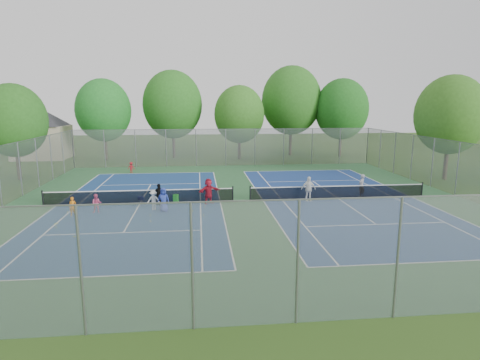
% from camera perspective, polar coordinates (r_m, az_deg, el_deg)
% --- Properties ---
extents(ground, '(120.00, 120.00, 0.00)m').
position_cam_1_polar(ground, '(28.27, 0.21, -2.97)').
color(ground, '#2D4D18').
rests_on(ground, ground).
extents(court_pad, '(32.00, 32.00, 0.01)m').
position_cam_1_polar(court_pad, '(28.27, 0.21, -2.96)').
color(court_pad, '#2B5B33').
rests_on(court_pad, ground).
extents(court_left, '(10.97, 23.77, 0.01)m').
position_cam_1_polar(court_left, '(28.40, -14.00, -3.21)').
color(court_left, navy).
rests_on(court_left, court_pad).
extents(court_right, '(10.97, 23.77, 0.01)m').
position_cam_1_polar(court_right, '(29.82, 13.72, -2.52)').
color(court_right, navy).
rests_on(court_right, court_pad).
extents(net_left, '(12.87, 0.10, 0.91)m').
position_cam_1_polar(net_left, '(28.30, -14.04, -2.34)').
color(net_left, black).
rests_on(net_left, ground).
extents(net_right, '(12.87, 0.10, 0.91)m').
position_cam_1_polar(net_right, '(29.72, 13.76, -1.70)').
color(net_right, black).
rests_on(net_right, ground).
extents(fence_north, '(32.00, 0.10, 4.00)m').
position_cam_1_polar(fence_north, '(43.64, -2.05, 4.64)').
color(fence_north, gray).
rests_on(fence_north, ground).
extents(fence_south, '(32.00, 0.10, 4.00)m').
position_cam_1_polar(fence_south, '(12.61, 8.19, -11.61)').
color(fence_south, gray).
rests_on(fence_south, ground).
extents(fence_east, '(0.10, 32.00, 4.00)m').
position_cam_1_polar(fence_east, '(33.56, 28.52, 1.39)').
color(fence_east, gray).
rests_on(fence_east, ground).
extents(house, '(11.03, 11.03, 7.30)m').
position_cam_1_polar(house, '(54.77, -26.52, 7.12)').
color(house, '#B7A88C').
rests_on(house, ground).
extents(tree_nw, '(6.40, 6.40, 9.58)m').
position_cam_1_polar(tree_nw, '(50.51, -18.85, 9.36)').
color(tree_nw, '#443326').
rests_on(tree_nw, ground).
extents(tree_nl, '(7.20, 7.20, 10.69)m').
position_cam_1_polar(tree_nl, '(50.37, -9.58, 10.53)').
color(tree_nl, '#443326').
rests_on(tree_nl, ground).
extents(tree_nc, '(6.00, 6.00, 8.85)m').
position_cam_1_polar(tree_nc, '(48.55, -0.10, 9.31)').
color(tree_nc, '#443326').
rests_on(tree_nc, ground).
extents(tree_nr, '(7.60, 7.60, 11.42)m').
position_cam_1_polar(tree_nr, '(52.65, 7.31, 11.15)').
color(tree_nr, '#443326').
rests_on(tree_nr, ground).
extents(tree_ne, '(6.60, 6.60, 9.77)m').
position_cam_1_polar(tree_ne, '(52.45, 14.27, 9.73)').
color(tree_ne, '#443326').
rests_on(tree_ne, ground).
extents(tree_side_w, '(5.60, 5.60, 8.47)m').
position_cam_1_polar(tree_side_w, '(40.62, -29.49, 7.36)').
color(tree_side_w, '#443326').
rests_on(tree_side_w, ground).
extents(tree_side_e, '(6.00, 6.00, 9.20)m').
position_cam_1_polar(tree_side_e, '(39.87, 27.76, 8.20)').
color(tree_side_e, '#443326').
rests_on(tree_side_e, ground).
extents(ball_crate, '(0.41, 0.41, 0.27)m').
position_cam_1_polar(ball_crate, '(29.29, -13.96, -2.53)').
color(ball_crate, '#1935BB').
rests_on(ball_crate, ground).
extents(ball_hopper, '(0.38, 0.38, 0.60)m').
position_cam_1_polar(ball_hopper, '(27.95, -9.12, -2.65)').
color(ball_hopper, '#227F25').
rests_on(ball_hopper, ground).
extents(student_a, '(0.43, 0.28, 1.18)m').
position_cam_1_polar(student_a, '(26.48, -22.70, -3.50)').
color(student_a, orange).
rests_on(student_a, ground).
extents(student_b, '(0.62, 0.50, 1.21)m').
position_cam_1_polar(student_b, '(26.64, -19.71, -3.17)').
color(student_b, '#D1517A').
rests_on(student_b, ground).
extents(student_c, '(0.86, 0.53, 1.29)m').
position_cam_1_polar(student_c, '(26.34, -12.20, -2.83)').
color(student_c, white).
rests_on(student_c, ground).
extents(student_d, '(0.93, 0.72, 1.47)m').
position_cam_1_polar(student_d, '(27.50, -11.46, -2.03)').
color(student_d, black).
rests_on(student_d, ground).
extents(student_e, '(0.81, 0.58, 1.55)m').
position_cam_1_polar(student_e, '(25.76, -10.83, -2.78)').
color(student_e, '#293C97').
rests_on(student_e, ground).
extents(student_f, '(1.68, 1.20, 1.75)m').
position_cam_1_polar(student_f, '(27.34, -4.48, -1.60)').
color(student_f, '#A51728').
rests_on(student_f, ground).
extents(child_far_baseline, '(0.75, 0.49, 1.08)m').
position_cam_1_polar(child_far_baseline, '(40.68, -15.21, 1.73)').
color(child_far_baseline, maroon).
rests_on(child_far_baseline, ground).
extents(instructor, '(0.73, 0.72, 1.69)m').
position_cam_1_polar(instructor, '(30.56, 16.90, -0.77)').
color(instructor, '#959598').
rests_on(instructor, ground).
extents(teen_court_b, '(1.05, 0.47, 1.77)m').
position_cam_1_polar(teen_court_b, '(28.34, 9.70, -1.26)').
color(teen_court_b, silver).
rests_on(teen_court_b, ground).
extents(tennis_ball_0, '(0.07, 0.07, 0.07)m').
position_cam_1_polar(tennis_ball_0, '(27.41, -23.33, -4.27)').
color(tennis_ball_0, '#E7F138').
rests_on(tennis_ball_0, ground).
extents(tennis_ball_1, '(0.07, 0.07, 0.07)m').
position_cam_1_polar(tennis_ball_1, '(23.89, -12.60, -5.79)').
color(tennis_ball_1, yellow).
rests_on(tennis_ball_1, ground).
extents(tennis_ball_2, '(0.07, 0.07, 0.07)m').
position_cam_1_polar(tennis_ball_2, '(25.15, -24.80, -5.71)').
color(tennis_ball_2, '#CAE034').
rests_on(tennis_ball_2, ground).
extents(tennis_ball_3, '(0.07, 0.07, 0.07)m').
position_cam_1_polar(tennis_ball_3, '(25.67, -6.76, -4.42)').
color(tennis_ball_3, yellow).
rests_on(tennis_ball_3, ground).
extents(tennis_ball_4, '(0.07, 0.07, 0.07)m').
position_cam_1_polar(tennis_ball_4, '(24.47, -24.70, -6.16)').
color(tennis_ball_4, '#B2C62E').
rests_on(tennis_ball_4, ground).
extents(tennis_ball_5, '(0.07, 0.07, 0.07)m').
position_cam_1_polar(tennis_ball_5, '(26.57, -5.03, -3.86)').
color(tennis_ball_5, '#CEE836').
rests_on(tennis_ball_5, ground).
extents(tennis_ball_6, '(0.07, 0.07, 0.07)m').
position_cam_1_polar(tennis_ball_6, '(22.41, -22.49, -7.51)').
color(tennis_ball_6, '#A7C22D').
rests_on(tennis_ball_6, ground).
extents(tennis_ball_7, '(0.07, 0.07, 0.07)m').
position_cam_1_polar(tennis_ball_7, '(24.65, -5.18, -5.04)').
color(tennis_ball_7, '#C0D531').
rests_on(tennis_ball_7, ground).
extents(tennis_ball_8, '(0.07, 0.07, 0.07)m').
position_cam_1_polar(tennis_ball_8, '(25.16, -24.53, -5.68)').
color(tennis_ball_8, '#CBEA36').
rests_on(tennis_ball_8, ground).
extents(tennis_ball_9, '(0.07, 0.07, 0.07)m').
position_cam_1_polar(tennis_ball_9, '(25.16, -12.62, -4.94)').
color(tennis_ball_9, '#A8C52D').
rests_on(tennis_ball_9, ground).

